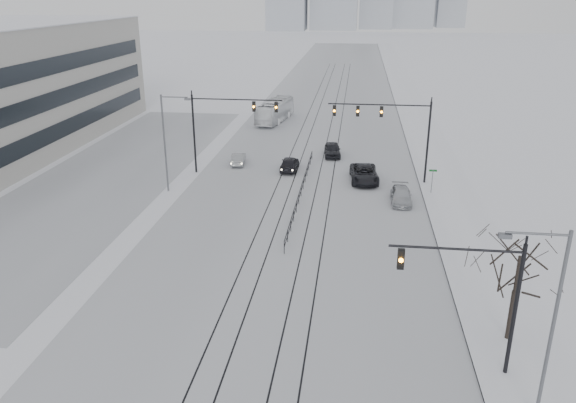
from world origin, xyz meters
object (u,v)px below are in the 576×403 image
at_px(sedan_sb_inner, 289,164).
at_px(box_truck, 275,111).
at_px(traffic_mast_near, 482,290).
at_px(sedan_sb_outer, 238,159).
at_px(sedan_nb_front, 364,174).
at_px(sedan_nb_far, 332,150).
at_px(sedan_nb_right, 401,196).
at_px(bare_tree, 519,265).

height_order(sedan_sb_inner, box_truck, box_truck).
height_order(traffic_mast_near, sedan_sb_outer, traffic_mast_near).
relative_size(sedan_nb_front, sedan_nb_far, 1.28).
xyz_separation_m(sedan_sb_outer, sedan_nb_right, (16.64, -9.71, 0.02)).
distance_m(bare_tree, box_truck, 55.57).
bearing_deg(bare_tree, sedan_sb_inner, 117.87).
distance_m(traffic_mast_near, sedan_nb_far, 38.86).
bearing_deg(sedan_nb_front, sedan_nb_far, 107.76).
height_order(traffic_mast_near, sedan_nb_far, traffic_mast_near).
relative_size(sedan_sb_inner, sedan_nb_right, 0.99).
xyz_separation_m(bare_tree, sedan_nb_front, (-7.51, 26.02, -3.71)).
xyz_separation_m(traffic_mast_near, sedan_nb_far, (-8.62, 37.70, -3.82)).
xyz_separation_m(sedan_nb_right, box_truck, (-15.76, 31.19, 0.88)).
bearing_deg(sedan_nb_right, sedan_nb_far, 115.61).
bearing_deg(box_truck, sedan_nb_front, 125.49).
relative_size(sedan_nb_front, sedan_nb_right, 1.30).
bearing_deg(sedan_nb_far, sedan_nb_right, -69.57).
bearing_deg(traffic_mast_near, sedan_nb_right, 94.57).
xyz_separation_m(sedan_nb_right, sedan_nb_far, (-6.74, 14.15, 0.12)).
bearing_deg(bare_tree, sedan_sb_outer, 124.68).
bearing_deg(traffic_mast_near, sedan_nb_front, 99.97).
bearing_deg(sedan_sb_outer, bare_tree, 118.46).
height_order(sedan_nb_right, sedan_nb_far, sedan_nb_far).
bearing_deg(box_truck, sedan_nb_right, 126.31).
height_order(bare_tree, sedan_sb_outer, bare_tree).
bearing_deg(sedan_nb_front, sedan_nb_right, -63.85).
xyz_separation_m(sedan_sb_inner, sedan_nb_right, (10.91, -8.20, -0.10)).
distance_m(sedan_nb_front, sedan_nb_far, 9.37).
distance_m(sedan_sb_inner, sedan_sb_outer, 5.93).
bearing_deg(sedan_sb_inner, sedan_nb_front, 160.66).
height_order(sedan_sb_inner, sedan_nb_front, sedan_nb_front).
xyz_separation_m(bare_tree, sedan_nb_far, (-11.04, 34.70, -3.74)).
relative_size(traffic_mast_near, bare_tree, 1.15).
relative_size(sedan_nb_far, box_truck, 0.40).
relative_size(sedan_sb_inner, sedan_sb_outer, 1.15).
bearing_deg(bare_tree, box_truck, 111.19).
height_order(bare_tree, sedan_nb_far, bare_tree).
bearing_deg(traffic_mast_near, bare_tree, 51.24).
bearing_deg(sedan_sb_outer, traffic_mast_near, 112.90).
height_order(sedan_sb_inner, sedan_sb_outer, sedan_sb_inner).
bearing_deg(sedan_sb_inner, sedan_nb_far, -124.77).
bearing_deg(sedan_sb_inner, box_truck, -77.90).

